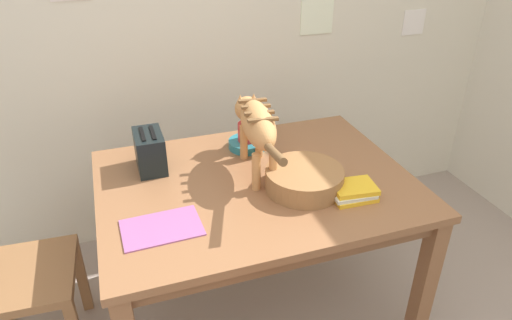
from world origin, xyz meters
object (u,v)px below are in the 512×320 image
object	(u,v)px
dining_table	(256,197)
magazine	(162,228)
toaster	(150,151)
coffee_mug	(248,132)
book_stack	(353,191)
wooden_chair_near	(10,274)
saucer_bowl	(247,144)
cat	(256,124)
wicker_basket	(304,179)

from	to	relation	value
dining_table	magazine	size ratio (longest dim) A/B	4.60
dining_table	toaster	world-z (taller)	toaster
coffee_mug	book_stack	distance (m)	0.61
toaster	wooden_chair_near	xyz separation A→B (m)	(-0.64, -0.17, -0.38)
magazine	toaster	size ratio (longest dim) A/B	1.44
magazine	toaster	distance (m)	0.46
coffee_mug	wooden_chair_near	bearing A→B (deg)	-168.84
saucer_bowl	magazine	world-z (taller)	saucer_bowl
dining_table	cat	distance (m)	0.32
coffee_mug	magazine	bearing A→B (deg)	-134.55
magazine	wicker_basket	size ratio (longest dim) A/B	0.89
magazine	dining_table	bearing A→B (deg)	23.27
magazine	wicker_basket	xyz separation A→B (m)	(0.60, 0.08, 0.04)
wicker_basket	saucer_bowl	bearing A→B (deg)	104.74
wicker_basket	toaster	bearing A→B (deg)	147.23
toaster	magazine	bearing A→B (deg)	-93.18
cat	saucer_bowl	bearing A→B (deg)	90.00
saucer_bowl	coffee_mug	world-z (taller)	coffee_mug
saucer_bowl	book_stack	world-z (taller)	book_stack
dining_table	coffee_mug	size ratio (longest dim) A/B	9.86
saucer_bowl	book_stack	xyz separation A→B (m)	(0.27, -0.54, 0.01)
coffee_mug	wooden_chair_near	size ratio (longest dim) A/B	0.15
toaster	book_stack	bearing A→B (deg)	-33.77
wicker_basket	toaster	distance (m)	0.69
saucer_bowl	magazine	distance (m)	0.70
saucer_bowl	wicker_basket	world-z (taller)	wicker_basket
coffee_mug	wooden_chair_near	distance (m)	1.19
cat	book_stack	size ratio (longest dim) A/B	3.60
wooden_chair_near	magazine	bearing A→B (deg)	68.06
dining_table	saucer_bowl	xyz separation A→B (m)	(0.06, 0.30, 0.10)
wicker_basket	toaster	size ratio (longest dim) A/B	1.62
dining_table	magazine	world-z (taller)	magazine
book_stack	dining_table	bearing A→B (deg)	143.39
cat	magazine	xyz separation A→B (m)	(-0.47, -0.30, -0.21)
magazine	wooden_chair_near	xyz separation A→B (m)	(-0.61, 0.28, -0.30)
magazine	wooden_chair_near	world-z (taller)	wooden_chair_near
magazine	book_stack	size ratio (longest dim) A/B	1.48
dining_table	toaster	bearing A→B (deg)	148.66
saucer_bowl	book_stack	bearing A→B (deg)	-63.51
dining_table	wooden_chair_near	distance (m)	1.07
wooden_chair_near	book_stack	bearing A→B (deg)	79.71
wicker_basket	toaster	world-z (taller)	toaster
cat	toaster	size ratio (longest dim) A/B	3.50
saucer_bowl	magazine	bearing A→B (deg)	-134.35
wicker_basket	wooden_chair_near	bearing A→B (deg)	170.45
coffee_mug	cat	bearing A→B (deg)	-97.59
cat	coffee_mug	distance (m)	0.24
toaster	coffee_mug	bearing A→B (deg)	6.14
book_stack	wooden_chair_near	size ratio (longest dim) A/B	0.21
magazine	wooden_chair_near	size ratio (longest dim) A/B	0.31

